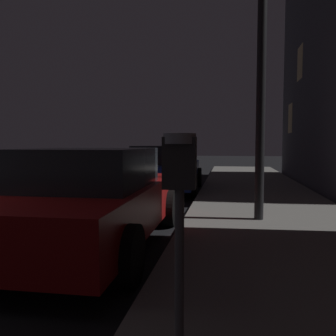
{
  "coord_description": "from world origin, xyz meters",
  "views": [
    {
      "loc": [
        4.78,
        -2.98,
        1.5
      ],
      "look_at": [
        4.2,
        0.39,
        1.26
      ],
      "focal_mm": 37.56,
      "sensor_mm": 36.0,
      "label": 1
    }
  ],
  "objects_px": {
    "parking_meter": "(179,193)",
    "car_blue": "(165,169)",
    "street_lamp": "(262,18)",
    "car_red": "(93,198)"
  },
  "relations": [
    {
      "from": "street_lamp",
      "to": "parking_meter",
      "type": "bearing_deg",
      "value": -100.78
    },
    {
      "from": "parking_meter",
      "to": "car_blue",
      "type": "relative_size",
      "value": 0.33
    },
    {
      "from": "parking_meter",
      "to": "car_red",
      "type": "height_order",
      "value": "parking_meter"
    },
    {
      "from": "parking_meter",
      "to": "car_red",
      "type": "xyz_separation_m",
      "value": [
        -1.65,
        2.81,
        -0.51
      ]
    },
    {
      "from": "car_blue",
      "to": "street_lamp",
      "type": "distance_m",
      "value": 5.84
    },
    {
      "from": "car_blue",
      "to": "street_lamp",
      "type": "bearing_deg",
      "value": -60.53
    },
    {
      "from": "car_red",
      "to": "car_blue",
      "type": "distance_m",
      "value": 5.96
    },
    {
      "from": "car_red",
      "to": "street_lamp",
      "type": "relative_size",
      "value": 0.84
    },
    {
      "from": "parking_meter",
      "to": "car_red",
      "type": "bearing_deg",
      "value": 120.47
    },
    {
      "from": "parking_meter",
      "to": "car_blue",
      "type": "height_order",
      "value": "parking_meter"
    }
  ]
}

